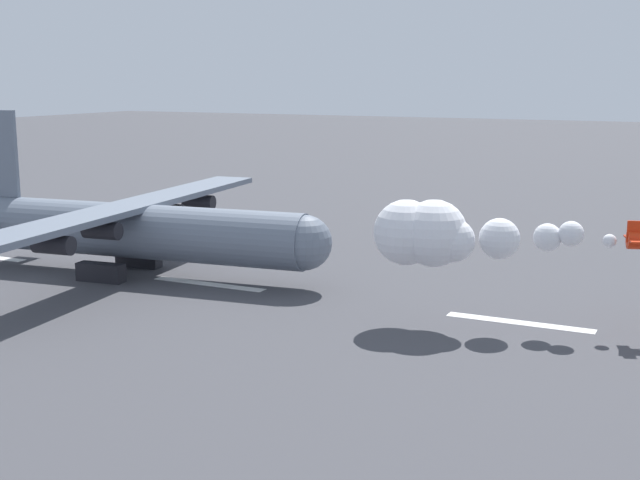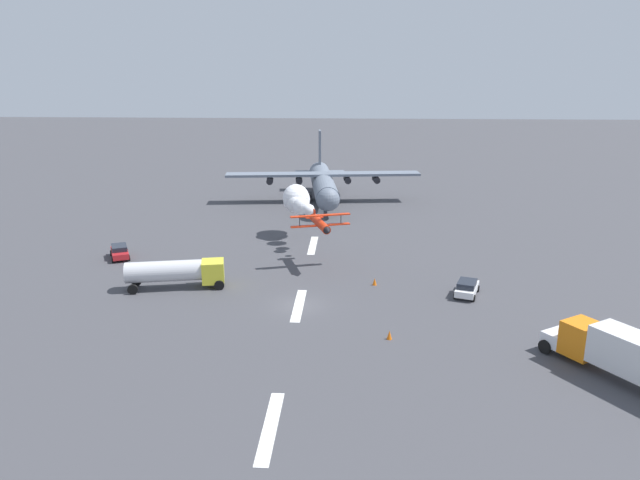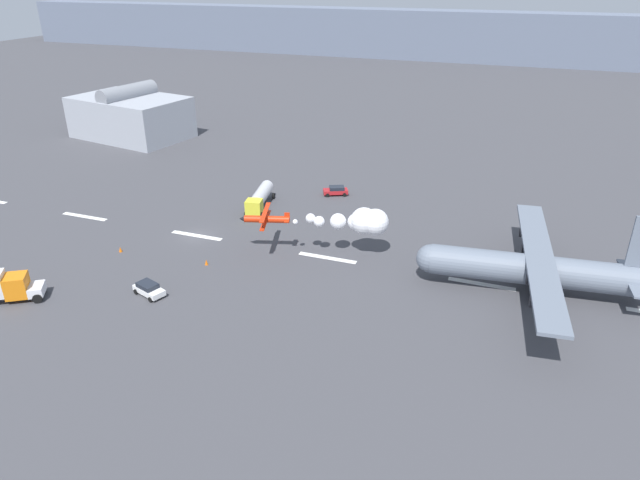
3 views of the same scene
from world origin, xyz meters
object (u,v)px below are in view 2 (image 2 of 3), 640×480
stunt_biplane_red (298,201)px  fuel_tanker_truck (177,272)px  traffic_cone_near (389,335)px  followme_car_yellow (467,288)px  cargo_transport_plane (323,184)px  traffic_cone_far (375,282)px  airport_staff_sedan (120,251)px

stunt_biplane_red → fuel_tanker_truck: bearing=151.3°
traffic_cone_near → followme_car_yellow: bearing=-38.0°
cargo_transport_plane → traffic_cone_far: bearing=-169.5°
airport_staff_sedan → cargo_transport_plane: bearing=-35.4°
fuel_tanker_truck → followme_car_yellow: fuel_tanker_truck is taller
stunt_biplane_red → airport_staff_sedan: bearing=116.0°
fuel_tanker_truck → traffic_cone_far: size_ratio=13.35×
traffic_cone_near → airport_staff_sedan: bearing=56.2°
cargo_transport_plane → traffic_cone_far: 39.78m
cargo_transport_plane → airport_staff_sedan: bearing=144.6°
stunt_biplane_red → fuel_tanker_truck: stunt_biplane_red is taller
stunt_biplane_red → followme_car_yellow: (-19.82, -18.36, -4.12)m
cargo_transport_plane → airport_staff_sedan: 38.72m
traffic_cone_near → traffic_cone_far: bearing=3.6°
stunt_biplane_red → cargo_transport_plane: bearing=-5.8°
stunt_biplane_red → airport_staff_sedan: (-9.87, 20.22, -4.12)m
followme_car_yellow → traffic_cone_far: 9.27m
stunt_biplane_red → fuel_tanker_truck: 22.30m
stunt_biplane_red → traffic_cone_near: size_ratio=25.36×
stunt_biplane_red → traffic_cone_far: (-17.41, -9.42, -4.56)m
cargo_transport_plane → followme_car_yellow: (-41.43, -16.17, -2.39)m
stunt_biplane_red → airport_staff_sedan: stunt_biplane_red is taller
fuel_tanker_truck → traffic_cone_far: fuel_tanker_truck is taller
cargo_transport_plane → airport_staff_sedan: size_ratio=7.21×
traffic_cone_far → followme_car_yellow: bearing=-105.1°
cargo_transport_plane → stunt_biplane_red: 21.79m
stunt_biplane_red → traffic_cone_near: (-30.23, -10.22, -4.56)m
stunt_biplane_red → traffic_cone_near: 32.23m
cargo_transport_plane → fuel_tanker_truck: 42.94m
cargo_transport_plane → fuel_tanker_truck: (-40.97, 12.79, -1.45)m
stunt_biplane_red → traffic_cone_near: bearing=-161.3°
fuel_tanker_truck → traffic_cone_far: bearing=-84.4°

